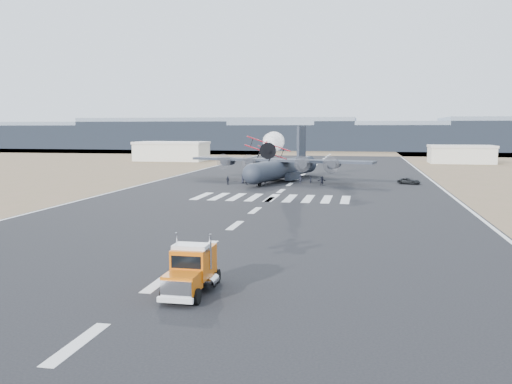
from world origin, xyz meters
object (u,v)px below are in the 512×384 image
(crew_a, at_px, (311,180))
(crew_e, at_px, (243,179))
(semi_truck, at_px, (192,269))
(support_vehicle, at_px, (409,181))
(crew_g, at_px, (243,178))
(crew_h, at_px, (247,181))
(transport_aircraft, at_px, (283,167))
(crew_d, at_px, (228,180))
(hangar_right, at_px, (461,154))
(crew_b, at_px, (265,181))
(aerobatic_biplane, at_px, (266,149))
(crew_f, at_px, (322,181))
(hangar_left, at_px, (172,151))
(crew_c, at_px, (300,179))

(crew_a, bearing_deg, crew_e, -71.80)
(semi_truck, bearing_deg, support_vehicle, 75.18)
(crew_g, bearing_deg, crew_a, -62.90)
(crew_g, distance_m, crew_h, 3.58)
(transport_aircraft, xyz_separation_m, crew_d, (-9.85, -10.10, -2.21))
(hangar_right, distance_m, crew_b, 94.50)
(transport_aircraft, bearing_deg, crew_d, -120.40)
(aerobatic_biplane, height_order, crew_f, aerobatic_biplane)
(transport_aircraft, bearing_deg, aerobatic_biplane, -70.08)
(hangar_left, height_order, hangar_right, hangar_left)
(crew_c, xyz_separation_m, crew_h, (-10.68, -3.26, -0.11))
(crew_d, relative_size, crew_g, 0.93)
(crew_b, relative_size, crew_g, 0.88)
(crew_d, height_order, crew_e, crew_e)
(hangar_left, bearing_deg, crew_h, -59.94)
(crew_a, height_order, crew_e, crew_e)
(crew_d, height_order, crew_g, crew_g)
(hangar_left, distance_m, crew_d, 85.43)
(hangar_left, xyz_separation_m, crew_e, (42.07, -72.66, -2.55))
(hangar_right, xyz_separation_m, crew_a, (-42.04, -75.17, -2.21))
(aerobatic_biplane, distance_m, crew_d, 44.14)
(crew_a, height_order, crew_f, crew_f)
(hangar_right, distance_m, crew_f, 88.60)
(semi_truck, xyz_separation_m, crew_b, (-8.01, 72.47, -0.88))
(crew_d, bearing_deg, crew_a, -128.05)
(crew_b, xyz_separation_m, crew_e, (-5.07, 1.96, 0.05))
(crew_b, bearing_deg, crew_c, 167.50)
(crew_d, bearing_deg, crew_h, -136.06)
(support_vehicle, distance_m, crew_b, 29.67)
(crew_e, relative_size, crew_g, 0.94)
(semi_truck, relative_size, crew_a, 4.77)
(hangar_left, relative_size, crew_h, 15.17)
(crew_b, bearing_deg, hangar_right, -158.11)
(hangar_left, height_order, crew_c, hangar_left)
(semi_truck, distance_m, crew_f, 72.82)
(hangar_right, xyz_separation_m, crew_g, (-56.15, -76.70, -2.09))
(crew_b, bearing_deg, crew_g, -64.38)
(semi_truck, bearing_deg, hangar_left, 110.45)
(semi_truck, distance_m, crew_d, 73.12)
(crew_h, bearing_deg, crew_e, -23.66)
(semi_truck, height_order, crew_h, semi_truck)
(semi_truck, xyz_separation_m, transport_aircraft, (-5.67, 81.55, 1.38))
(semi_truck, bearing_deg, crew_e, 99.86)
(hangar_left, bearing_deg, aerobatic_biplane, -64.75)
(crew_a, distance_m, crew_c, 2.45)
(crew_h, bearing_deg, hangar_right, -87.58)
(support_vehicle, height_order, crew_b, crew_b)
(crew_b, bearing_deg, crew_f, 145.78)
(hangar_left, height_order, crew_e, hangar_left)
(hangar_right, relative_size, aerobatic_biplane, 3.76)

